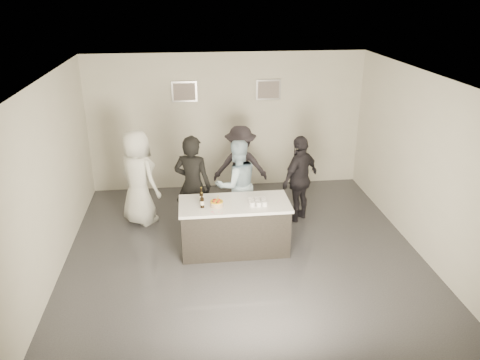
{
  "coord_description": "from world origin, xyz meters",
  "views": [
    {
      "loc": [
        -0.86,
        -6.94,
        4.25
      ],
      "look_at": [
        0.0,
        0.5,
        1.15
      ],
      "focal_mm": 35.0,
      "sensor_mm": 36.0,
      "label": 1
    }
  ],
  "objects_px": {
    "beer_bottle_a": "(201,195)",
    "beer_bottle_b": "(202,200)",
    "person_main_blue": "(237,185)",
    "person_guest_right": "(300,179)",
    "person_guest_back": "(240,166)",
    "person_guest_left": "(138,178)",
    "person_main_black": "(193,186)",
    "bar_counter": "(235,226)",
    "cake": "(217,204)"
  },
  "relations": [
    {
      "from": "cake",
      "to": "person_main_blue",
      "type": "distance_m",
      "value": 1.06
    },
    {
      "from": "person_guest_right",
      "to": "beer_bottle_b",
      "type": "bearing_deg",
      "value": -9.4
    },
    {
      "from": "person_guest_right",
      "to": "person_main_black",
      "type": "bearing_deg",
      "value": -31.79
    },
    {
      "from": "person_guest_left",
      "to": "person_guest_right",
      "type": "height_order",
      "value": "person_guest_left"
    },
    {
      "from": "person_guest_left",
      "to": "person_main_black",
      "type": "bearing_deg",
      "value": -164.04
    },
    {
      "from": "bar_counter",
      "to": "person_guest_right",
      "type": "distance_m",
      "value": 1.76
    },
    {
      "from": "beer_bottle_a",
      "to": "person_guest_right",
      "type": "height_order",
      "value": "person_guest_right"
    },
    {
      "from": "beer_bottle_b",
      "to": "person_guest_back",
      "type": "xyz_separation_m",
      "value": [
        0.86,
        1.93,
        -0.18
      ]
    },
    {
      "from": "person_main_black",
      "to": "person_guest_right",
      "type": "relative_size",
      "value": 1.1
    },
    {
      "from": "bar_counter",
      "to": "person_guest_right",
      "type": "bearing_deg",
      "value": 36.88
    },
    {
      "from": "person_guest_right",
      "to": "person_main_blue",
      "type": "bearing_deg",
      "value": -32.39
    },
    {
      "from": "person_guest_left",
      "to": "person_guest_back",
      "type": "height_order",
      "value": "person_guest_left"
    },
    {
      "from": "bar_counter",
      "to": "person_guest_left",
      "type": "height_order",
      "value": "person_guest_left"
    },
    {
      "from": "person_main_black",
      "to": "person_guest_back",
      "type": "height_order",
      "value": "person_main_black"
    },
    {
      "from": "person_guest_back",
      "to": "cake",
      "type": "bearing_deg",
      "value": 75.53
    },
    {
      "from": "beer_bottle_b",
      "to": "person_guest_back",
      "type": "bearing_deg",
      "value": 66.13
    },
    {
      "from": "person_main_blue",
      "to": "person_guest_right",
      "type": "xyz_separation_m",
      "value": [
        1.24,
        0.18,
        -0.01
      ]
    },
    {
      "from": "bar_counter",
      "to": "person_main_black",
      "type": "xyz_separation_m",
      "value": [
        -0.68,
        0.72,
        0.49
      ]
    },
    {
      "from": "cake",
      "to": "beer_bottle_a",
      "type": "xyz_separation_m",
      "value": [
        -0.24,
        0.2,
        0.09
      ]
    },
    {
      "from": "person_main_blue",
      "to": "person_guest_back",
      "type": "bearing_deg",
      "value": -117.06
    },
    {
      "from": "beer_bottle_a",
      "to": "beer_bottle_b",
      "type": "distance_m",
      "value": 0.21
    },
    {
      "from": "bar_counter",
      "to": "person_guest_left",
      "type": "relative_size",
      "value": 1.0
    },
    {
      "from": "person_main_blue",
      "to": "person_guest_right",
      "type": "height_order",
      "value": "person_main_blue"
    },
    {
      "from": "beer_bottle_a",
      "to": "person_main_blue",
      "type": "distance_m",
      "value": 1.04
    },
    {
      "from": "person_guest_right",
      "to": "person_guest_back",
      "type": "xyz_separation_m",
      "value": [
        -1.06,
        0.78,
        -0.0
      ]
    },
    {
      "from": "person_main_black",
      "to": "person_guest_left",
      "type": "height_order",
      "value": "person_main_black"
    },
    {
      "from": "beer_bottle_b",
      "to": "person_guest_back",
      "type": "distance_m",
      "value": 2.12
    },
    {
      "from": "bar_counter",
      "to": "person_main_black",
      "type": "relative_size",
      "value": 0.99
    },
    {
      "from": "beer_bottle_b",
      "to": "person_main_black",
      "type": "height_order",
      "value": "person_main_black"
    },
    {
      "from": "beer_bottle_a",
      "to": "person_main_blue",
      "type": "bearing_deg",
      "value": 48.36
    },
    {
      "from": "person_main_blue",
      "to": "person_guest_left",
      "type": "distance_m",
      "value": 1.87
    },
    {
      "from": "beer_bottle_b",
      "to": "person_guest_left",
      "type": "distance_m",
      "value": 1.8
    },
    {
      "from": "beer_bottle_a",
      "to": "person_main_black",
      "type": "distance_m",
      "value": 0.65
    },
    {
      "from": "cake",
      "to": "person_guest_back",
      "type": "distance_m",
      "value": 2.02
    },
    {
      "from": "cake",
      "to": "person_guest_back",
      "type": "bearing_deg",
      "value": 72.17
    },
    {
      "from": "person_main_blue",
      "to": "person_guest_right",
      "type": "relative_size",
      "value": 1.01
    },
    {
      "from": "person_main_blue",
      "to": "person_guest_back",
      "type": "relative_size",
      "value": 1.01
    },
    {
      "from": "bar_counter",
      "to": "beer_bottle_a",
      "type": "bearing_deg",
      "value": 170.95
    },
    {
      "from": "beer_bottle_b",
      "to": "person_main_blue",
      "type": "bearing_deg",
      "value": 55.29
    },
    {
      "from": "person_main_black",
      "to": "person_guest_left",
      "type": "xyz_separation_m",
      "value": [
        -1.01,
        0.54,
        -0.01
      ]
    },
    {
      "from": "bar_counter",
      "to": "beer_bottle_a",
      "type": "distance_m",
      "value": 0.8
    },
    {
      "from": "beer_bottle_b",
      "to": "person_guest_left",
      "type": "relative_size",
      "value": 0.14
    },
    {
      "from": "beer_bottle_b",
      "to": "person_main_blue",
      "type": "height_order",
      "value": "person_main_blue"
    },
    {
      "from": "beer_bottle_b",
      "to": "person_guest_left",
      "type": "height_order",
      "value": "person_guest_left"
    },
    {
      "from": "beer_bottle_a",
      "to": "beer_bottle_b",
      "type": "height_order",
      "value": "same"
    },
    {
      "from": "person_main_blue",
      "to": "person_guest_right",
      "type": "bearing_deg",
      "value": 171.6
    },
    {
      "from": "beer_bottle_a",
      "to": "person_guest_back",
      "type": "height_order",
      "value": "person_guest_back"
    },
    {
      "from": "person_main_blue",
      "to": "person_guest_left",
      "type": "height_order",
      "value": "person_guest_left"
    },
    {
      "from": "person_main_blue",
      "to": "person_guest_back",
      "type": "height_order",
      "value": "person_main_blue"
    },
    {
      "from": "beer_bottle_b",
      "to": "person_guest_right",
      "type": "distance_m",
      "value": 2.24
    }
  ]
}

